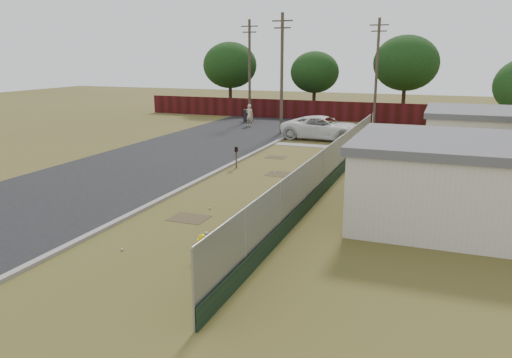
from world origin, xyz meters
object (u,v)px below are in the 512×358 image
at_px(trash_bin, 248,115).
at_px(mailbox, 236,151).
at_px(fire_hydrant, 202,246).
at_px(pedestrian, 250,115).
at_px(pickup_truck, 324,128).

bearing_deg(trash_bin, mailbox, -70.18).
relative_size(mailbox, trash_bin, 1.07).
relative_size(fire_hydrant, pedestrian, 0.42).
height_order(mailbox, trash_bin, mailbox).
xyz_separation_m(fire_hydrant, trash_bin, (-10.34, 29.71, 0.20)).
distance_m(pickup_truck, pedestrian, 8.70).
xyz_separation_m(mailbox, trash_bin, (-6.49, 18.01, -0.37)).
distance_m(mailbox, pedestrian, 16.23).
height_order(pedestrian, trash_bin, pedestrian).
distance_m(fire_hydrant, mailbox, 12.34).
bearing_deg(pedestrian, pickup_truck, 160.00).
bearing_deg(pedestrian, mailbox, 119.48).
xyz_separation_m(fire_hydrant, pedestrian, (-9.13, 27.05, 0.57)).
bearing_deg(pickup_truck, fire_hydrant, -174.44).
bearing_deg(pickup_truck, mailbox, 169.97).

